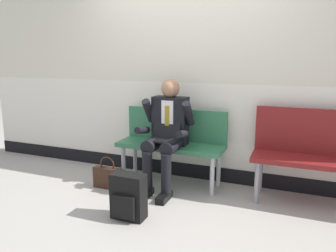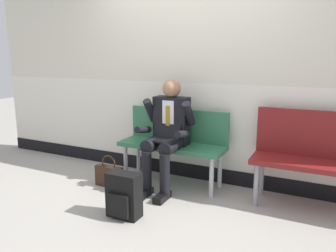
# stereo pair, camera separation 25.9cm
# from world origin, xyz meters

# --- Properties ---
(ground_plane) EXTENTS (18.00, 18.00, 0.00)m
(ground_plane) POSITION_xyz_m (0.00, 0.00, 0.00)
(ground_plane) COLOR #9E9991
(station_wall) EXTENTS (6.13, 0.14, 2.67)m
(station_wall) POSITION_xyz_m (0.00, 0.69, 1.32)
(station_wall) COLOR beige
(station_wall) RESTS_ON ground
(bench_with_person) EXTENTS (1.25, 0.42, 0.88)m
(bench_with_person) POSITION_xyz_m (-0.10, 0.41, 0.53)
(bench_with_person) COLOR #2D6B47
(bench_with_person) RESTS_ON ground
(bench_empty) EXTENTS (1.27, 0.42, 0.97)m
(bench_empty) POSITION_xyz_m (1.47, 0.42, 0.57)
(bench_empty) COLOR maroon
(bench_empty) RESTS_ON ground
(person_seated) EXTENTS (0.57, 0.70, 1.24)m
(person_seated) POSITION_xyz_m (-0.10, 0.21, 0.67)
(person_seated) COLOR black
(person_seated) RESTS_ON ground
(backpack) EXTENTS (0.32, 0.20, 0.43)m
(backpack) POSITION_xyz_m (-0.15, -0.60, 0.21)
(backpack) COLOR black
(backpack) RESTS_ON ground
(handbag) EXTENTS (0.35, 0.09, 0.38)m
(handbag) POSITION_xyz_m (-0.72, -0.05, 0.13)
(handbag) COLOR #331E14
(handbag) RESTS_ON ground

